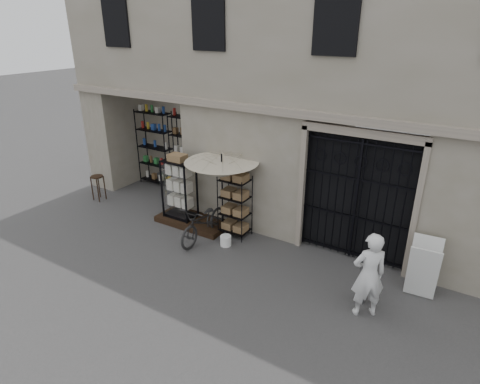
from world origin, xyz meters
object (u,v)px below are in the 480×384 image
Objects in this scene: wooden_stool at (98,187)px; shopkeeper at (363,313)px; display_cabinet at (179,192)px; steel_bollard at (363,283)px; bicycle at (205,238)px; easel_sign at (423,269)px; market_umbrella at (222,165)px; wire_rack at (235,207)px; white_bucket at (226,241)px.

wooden_stool is 8.52m from shopkeeper.
wooden_stool is at bearing 172.53° from display_cabinet.
display_cabinet is at bearing 170.69° from steel_bollard.
shopkeeper is (4.23, -0.72, 0.00)m from bicycle.
easel_sign is (5.02, 0.42, 0.61)m from bicycle.
market_umbrella reaches higher than easel_sign.
wire_rack is 0.88m from white_bucket.
wire_rack is at bearing 3.73° from wooden_stool.
market_umbrella is at bearing -139.17° from wire_rack.
bicycle reaches higher than wooden_stool.
easel_sign is at bearing -0.68° from market_umbrella.
wire_rack is 1.81× the size of steel_bollard.
white_bucket is at bearing -178.29° from easel_sign.
white_bucket is 3.49m from steel_bollard.
bicycle is at bearing -116.52° from market_umbrella.
bicycle is 4.29m from shopkeeper.
wire_rack is at bearing -54.88° from shopkeeper.
easel_sign is at bearing 5.47° from white_bucket.
market_umbrella is 1.84m from white_bucket.
shopkeeper is at bearing -6.65° from wooden_stool.
white_bucket is 0.30× the size of steel_bollard.
display_cabinet is 5.30m from steel_bollard.
white_bucket is (1.76, -0.43, -0.74)m from display_cabinet.
display_cabinet is at bearing 3.15° from wooden_stool.
white_bucket is (0.40, -0.48, -1.73)m from market_umbrella.
display_cabinet is 1.49m from bicycle.
wire_rack is at bearing 164.31° from steel_bollard.
shopkeeper is at bearing -128.28° from easel_sign.
shopkeeper is (3.59, -0.72, -0.13)m from white_bucket.
bicycle reaches higher than shopkeeper.
market_umbrella reaches higher than wooden_stool.
market_umbrella reaches higher than shopkeeper.
display_cabinet is at bearing 176.09° from easel_sign.
bicycle is 4.24m from wooden_stool.
wooden_stool is (-4.76, -0.31, -0.38)m from wire_rack.
shopkeeper is at bearing -65.09° from steel_bollard.
shopkeeper is (5.36, -1.15, -0.87)m from display_cabinet.
bicycle is 2.03× the size of steel_bollard.
market_umbrella is at bearing -52.16° from shopkeeper.
steel_bollard is at bearing -6.93° from white_bucket.
market_umbrella is 4.94m from easel_sign.
market_umbrella is 1.94m from bicycle.
market_umbrella is 2.19× the size of easel_sign.
bicycle reaches higher than white_bucket.
display_cabinet reaches higher than bicycle.
steel_bollard is 1.26m from easel_sign.
steel_bollard reaches higher than shopkeeper.
white_bucket is 4.42m from easel_sign.
white_bucket is 0.16× the size of shopkeeper.
market_umbrella is 9.59× the size of white_bucket.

